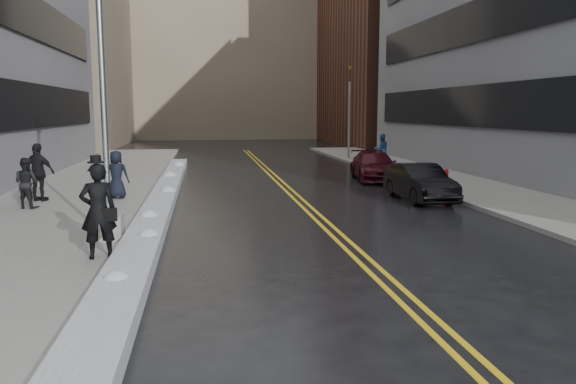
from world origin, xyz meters
name	(u,v)px	position (x,y,z in m)	size (l,w,h in m)	color
ground	(250,261)	(0.00, 0.00, 0.00)	(160.00, 160.00, 0.00)	black
sidewalk_west	(78,196)	(-5.75, 10.00, 0.07)	(5.50, 50.00, 0.15)	gray
sidewalk_east	(467,187)	(10.00, 10.00, 0.07)	(4.00, 50.00, 0.15)	gray
lane_line_left	(288,193)	(2.35, 10.00, 0.00)	(0.12, 50.00, 0.01)	gold
lane_line_right	(295,193)	(2.65, 10.00, 0.00)	(0.12, 50.00, 0.01)	gold
snow_ridge	(162,199)	(-2.45, 8.00, 0.17)	(0.90, 30.00, 0.34)	silver
building_west_far	(43,48)	(-15.50, 44.00, 9.00)	(14.00, 22.00, 18.00)	gray
building_far	(226,48)	(2.00, 60.00, 11.00)	(36.00, 16.00, 22.00)	gray
lamppost	(105,142)	(-3.30, 2.00, 2.53)	(0.65, 0.65, 7.62)	gray
fire_hydrant	(445,177)	(9.00, 10.00, 0.55)	(0.26, 0.26, 0.73)	maroon
traffic_signal	(349,109)	(8.50, 24.00, 3.40)	(0.16, 0.20, 6.00)	gray
pedestrian_fedora	(98,211)	(-3.20, 0.14, 1.17)	(0.75, 0.49, 2.05)	black
pedestrian_b	(26,183)	(-6.65, 6.96, 0.97)	(0.80, 0.62, 1.64)	black
pedestrian_c	(117,175)	(-4.07, 8.65, 1.01)	(0.84, 0.55, 1.72)	black
pedestrian_d	(39,172)	(-6.65, 8.40, 1.16)	(1.19, 0.49, 2.03)	black
pedestrian_east	(382,149)	(9.34, 19.63, 1.04)	(0.87, 0.68, 1.79)	navy
car_black	(420,182)	(6.86, 7.43, 0.68)	(1.43, 4.11, 1.35)	black
car_maroon	(374,166)	(7.07, 13.67, 0.67)	(1.88, 4.62, 1.34)	#3B0915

